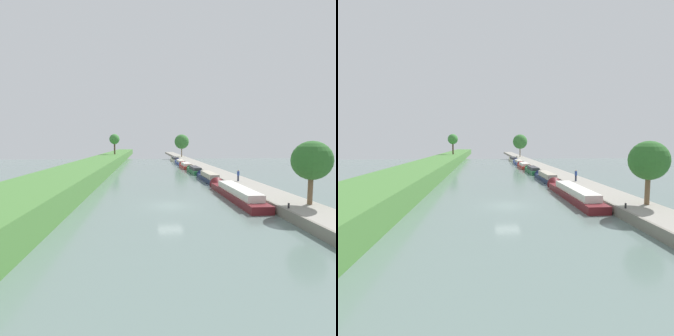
# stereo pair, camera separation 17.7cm
# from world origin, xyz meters

# --- Properties ---
(ground_plane) EXTENTS (160.00, 160.00, 0.00)m
(ground_plane) POSITION_xyz_m (0.00, 0.00, 0.00)
(ground_plane) COLOR slate
(left_grassy_bank) EXTENTS (8.06, 260.00, 2.44)m
(left_grassy_bank) POSITION_xyz_m (-13.41, 0.00, 1.22)
(left_grassy_bank) COLOR #477A38
(left_grassy_bank) RESTS_ON ground_plane
(right_towpath) EXTENTS (4.13, 260.00, 0.85)m
(right_towpath) POSITION_xyz_m (11.44, 0.00, 0.43)
(right_towpath) COLOR gray
(right_towpath) RESTS_ON ground_plane
(stone_quay) EXTENTS (0.25, 260.00, 0.90)m
(stone_quay) POSITION_xyz_m (9.25, 0.00, 0.45)
(stone_quay) COLOR gray
(stone_quay) RESTS_ON ground_plane
(narrowboat_maroon) EXTENTS (2.16, 15.95, 2.15)m
(narrowboat_maroon) POSITION_xyz_m (7.84, 3.61, 0.62)
(narrowboat_maroon) COLOR maroon
(narrowboat_maroon) RESTS_ON ground_plane
(narrowboat_navy) EXTENTS (1.81, 11.37, 2.01)m
(narrowboat_navy) POSITION_xyz_m (8.06, 17.97, 0.60)
(narrowboat_navy) COLOR #141E42
(narrowboat_navy) RESTS_ON ground_plane
(narrowboat_green) EXTENTS (1.81, 10.28, 1.87)m
(narrowboat_green) POSITION_xyz_m (7.88, 29.85, 0.58)
(narrowboat_green) COLOR #1E6033
(narrowboat_green) RESTS_ON ground_plane
(narrowboat_red) EXTENTS (2.06, 10.73, 2.00)m
(narrowboat_red) POSITION_xyz_m (7.65, 41.21, 0.55)
(narrowboat_red) COLOR maroon
(narrowboat_red) RESTS_ON ground_plane
(narrowboat_blue) EXTENTS (1.96, 11.71, 1.87)m
(narrowboat_blue) POSITION_xyz_m (7.86, 53.24, 0.53)
(narrowboat_blue) COLOR #283D93
(narrowboat_blue) RESTS_ON ground_plane
(narrowboat_cream) EXTENTS (1.94, 13.35, 2.00)m
(narrowboat_cream) POSITION_xyz_m (7.77, 67.14, 0.59)
(narrowboat_cream) COLOR beige
(narrowboat_cream) RESTS_ON ground_plane
(tree_rightbank_near) EXTENTS (3.52, 3.52, 5.77)m
(tree_rightbank_near) POSITION_xyz_m (12.36, -4.08, 4.83)
(tree_rightbank_near) COLOR brown
(tree_rightbank_near) RESTS_ON right_towpath
(tree_rightbank_midnear) EXTENTS (5.59, 5.59, 8.63)m
(tree_rightbank_midnear) POSITION_xyz_m (11.77, 78.62, 6.68)
(tree_rightbank_midnear) COLOR brown
(tree_rightbank_midnear) RESTS_ON right_towpath
(tree_leftbank_downstream) EXTENTS (3.37, 3.37, 6.75)m
(tree_leftbank_downstream) POSITION_xyz_m (-12.57, 65.40, 7.42)
(tree_leftbank_downstream) COLOR #4C3828
(tree_leftbank_downstream) RESTS_ON left_grassy_bank
(person_walking) EXTENTS (0.34, 0.34, 1.66)m
(person_walking) POSITION_xyz_m (10.93, 11.05, 1.72)
(person_walking) COLOR #282D42
(person_walking) RESTS_ON right_towpath
(mooring_bollard_near) EXTENTS (0.16, 0.16, 0.45)m
(mooring_bollard_near) POSITION_xyz_m (9.67, -5.35, 1.08)
(mooring_bollard_near) COLOR black
(mooring_bollard_near) RESTS_ON right_towpath
(mooring_bollard_far) EXTENTS (0.16, 0.16, 0.45)m
(mooring_bollard_far) POSITION_xyz_m (9.67, 72.80, 1.08)
(mooring_bollard_far) COLOR black
(mooring_bollard_far) RESTS_ON right_towpath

